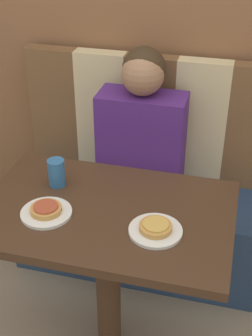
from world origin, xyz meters
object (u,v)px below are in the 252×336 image
object	(u,v)px
plate_right	(155,231)
pizza_right	(156,227)
person	(142,127)
pizza_left	(46,209)
plate_left	(46,213)
drinking_cup	(57,173)

from	to	relation	value
plate_right	pizza_right	distance (m)	0.02
person	pizza_right	world-z (taller)	person
pizza_left	plate_left	bearing A→B (deg)	26.57
plate_right	pizza_right	bearing A→B (deg)	-26.57
pizza_left	pizza_right	bearing A→B (deg)	0.00
plate_left	pizza_left	xyz separation A→B (m)	(-0.00, -0.00, 0.02)
pizza_right	plate_left	bearing A→B (deg)	180.00
plate_right	drinking_cup	distance (m)	0.47
pizza_left	drinking_cup	size ratio (longest dim) A/B	1.02
person	pizza_left	world-z (taller)	person
pizza_left	drinking_cup	xyz separation A→B (m)	(-0.03, 0.19, 0.03)
pizza_right	drinking_cup	bearing A→B (deg)	156.30
plate_right	pizza_left	size ratio (longest dim) A/B	1.64
plate_right	pizza_right	size ratio (longest dim) A/B	1.64
drinking_cup	pizza_right	bearing A→B (deg)	-23.70
person	plate_left	size ratio (longest dim) A/B	3.90
drinking_cup	plate_right	bearing A→B (deg)	-23.70
plate_left	drinking_cup	distance (m)	0.20
pizza_left	drinking_cup	world-z (taller)	drinking_cup
plate_right	pizza_left	world-z (taller)	pizza_left
pizza_left	pizza_right	distance (m)	0.40
plate_left	plate_right	world-z (taller)	same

